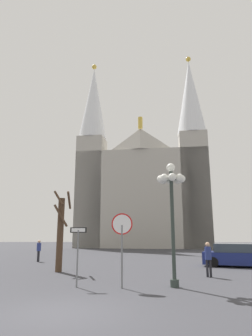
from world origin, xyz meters
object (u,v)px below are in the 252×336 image
cathedral (144,189)px  bare_tree (60,231)px  pedestrian_standing (208,256)px  parked_car_near_navy (236,256)px  pedestrian_walking (39,249)px  stop_sign (122,234)px  street_lamp (172,195)px  one_way_arrow_sign (78,249)px

cathedral → bare_tree: bearing=-100.0°
pedestrian_standing → cathedral: bearing=95.3°
parked_car_near_navy → pedestrian_standing: (-2.85, -4.68, 0.34)m
cathedral → pedestrian_walking: 26.36m
bare_tree → pedestrian_walking: bearing=119.1°
stop_sign → street_lamp: size_ratio=0.57×
parked_car_near_navy → bare_tree: bearing=-164.1°
parked_car_near_navy → pedestrian_walking: bearing=169.6°
parked_car_near_navy → pedestrian_standing: 5.49m
one_way_arrow_sign → cathedral: bearing=84.7°
cathedral → stop_sign: 34.80m
street_lamp → bare_tree: street_lamp is taller
one_way_arrow_sign → pedestrian_standing: 6.80m
pedestrian_walking → parked_car_near_navy: bearing=-10.4°
one_way_arrow_sign → street_lamp: size_ratio=0.46×
bare_tree → pedestrian_standing: (8.09, -1.57, -1.22)m
cathedral → pedestrian_standing: size_ratio=17.56×
pedestrian_walking → bare_tree: bearing=-60.9°
cathedral → pedestrian_standing: bearing=-84.7°
one_way_arrow_sign → parked_car_near_navy: bearing=40.9°
parked_car_near_navy → pedestrian_standing: size_ratio=2.74×
pedestrian_standing → street_lamp: bearing=-125.7°
one_way_arrow_sign → bare_tree: (-2.03, 4.61, 0.74)m
stop_sign → pedestrian_walking: bearing=124.2°
stop_sign → one_way_arrow_sign: (-1.87, 0.11, -0.62)m
bare_tree → pedestrian_walking: size_ratio=2.87×
cathedral → parked_car_near_navy: (5.74, -26.25, -8.30)m
parked_car_near_navy → cathedral: bearing=102.3°
cathedral → pedestrian_standing: (2.89, -30.94, -7.96)m
stop_sign → pedestrian_walking: size_ratio=1.85×
stop_sign → street_lamp: 2.73m
one_way_arrow_sign → parked_car_near_navy: (8.91, 7.73, -0.82)m
stop_sign → street_lamp: (2.15, 0.32, 1.65)m
stop_sign → bare_tree: 6.12m
street_lamp → parked_car_near_navy: size_ratio=1.12×
parked_car_near_navy → pedestrian_walking: 14.35m
cathedral → pedestrian_walking: size_ratio=18.56×
bare_tree → stop_sign: bearing=-50.5°
street_lamp → bare_tree: bearing=143.9°
street_lamp → parked_car_near_navy: bearing=57.0°
one_way_arrow_sign → pedestrian_walking: 11.56m
bare_tree → parked_car_near_navy: (10.94, 3.12, -1.56)m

